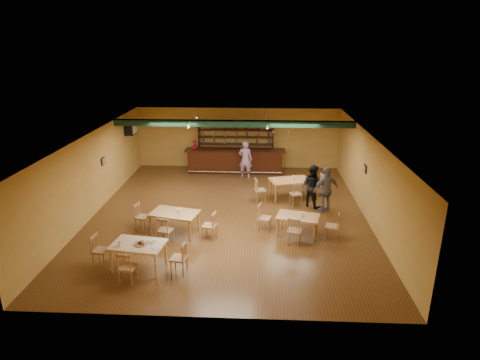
# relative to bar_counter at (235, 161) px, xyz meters

# --- Properties ---
(floor) EXTENTS (12.00, 12.00, 0.00)m
(floor) POSITION_rel_bar_counter_xyz_m (0.08, -5.15, -0.56)
(floor) COLOR #523217
(floor) RESTS_ON ground
(ceiling_beam) EXTENTS (10.00, 0.30, 0.25)m
(ceiling_beam) POSITION_rel_bar_counter_xyz_m (0.08, -2.35, 2.31)
(ceiling_beam) COLOR #10311F
(ceiling_beam) RESTS_ON ceiling
(track_rail_left) EXTENTS (0.05, 2.50, 0.05)m
(track_rail_left) POSITION_rel_bar_counter_xyz_m (-1.72, -1.75, 2.38)
(track_rail_left) COLOR silver
(track_rail_left) RESTS_ON ceiling
(track_rail_right) EXTENTS (0.05, 2.50, 0.05)m
(track_rail_right) POSITION_rel_bar_counter_xyz_m (1.48, -1.75, 2.38)
(track_rail_right) COLOR silver
(track_rail_right) RESTS_ON ceiling
(ac_unit) EXTENTS (0.34, 0.70, 0.48)m
(ac_unit) POSITION_rel_bar_counter_xyz_m (-4.72, -0.95, 1.79)
(ac_unit) COLOR silver
(ac_unit) RESTS_ON wall_left
(picture_left) EXTENTS (0.04, 0.34, 0.28)m
(picture_left) POSITION_rel_bar_counter_xyz_m (-4.89, -4.15, 1.14)
(picture_left) COLOR black
(picture_left) RESTS_ON wall_left
(picture_right) EXTENTS (0.04, 0.34, 0.28)m
(picture_right) POSITION_rel_bar_counter_xyz_m (5.05, -4.65, 1.14)
(picture_right) COLOR black
(picture_right) RESTS_ON wall_right
(bar_counter) EXTENTS (4.82, 0.85, 1.13)m
(bar_counter) POSITION_rel_bar_counter_xyz_m (0.00, 0.00, 0.00)
(bar_counter) COLOR black
(bar_counter) RESTS_ON ground
(back_bar_hutch) EXTENTS (3.73, 0.40, 2.28)m
(back_bar_hutch) POSITION_rel_bar_counter_xyz_m (0.00, 0.63, 0.57)
(back_bar_hutch) COLOR black
(back_bar_hutch) RESTS_ON ground
(poinsettia) EXTENTS (0.31, 0.31, 0.43)m
(poinsettia) POSITION_rel_bar_counter_xyz_m (-1.96, 0.00, 0.78)
(poinsettia) COLOR #A90F24
(poinsettia) RESTS_ON bar_counter
(dining_table_b) EXTENTS (1.79, 1.35, 0.80)m
(dining_table_b) POSITION_rel_bar_counter_xyz_m (2.43, -3.39, -0.17)
(dining_table_b) COLOR #A7773B
(dining_table_b) RESTS_ON ground
(dining_table_c) EXTENTS (1.72, 1.26, 0.77)m
(dining_table_c) POSITION_rel_bar_counter_xyz_m (-1.59, -6.84, -0.18)
(dining_table_c) COLOR #A7773B
(dining_table_c) RESTS_ON ground
(dining_table_d) EXTENTS (1.52, 1.12, 0.68)m
(dining_table_d) POSITION_rel_bar_counter_xyz_m (2.48, -6.71, -0.22)
(dining_table_d) COLOR #A7773B
(dining_table_d) RESTS_ON ground
(near_table) EXTENTS (1.57, 1.13, 0.78)m
(near_table) POSITION_rel_bar_counter_xyz_m (-2.17, -9.07, -0.18)
(near_table) COLOR beige
(near_table) RESTS_ON ground
(pizza_tray) EXTENTS (0.48, 0.48, 0.01)m
(pizza_tray) POSITION_rel_bar_counter_xyz_m (-2.06, -9.07, 0.22)
(pizza_tray) COLOR silver
(pizza_tray) RESTS_ON near_table
(parmesan_shaker) EXTENTS (0.08, 0.08, 0.11)m
(parmesan_shaker) POSITION_rel_bar_counter_xyz_m (-2.63, -9.23, 0.27)
(parmesan_shaker) COLOR #EAE5C6
(parmesan_shaker) RESTS_ON near_table
(napkin_stack) EXTENTS (0.23, 0.20, 0.03)m
(napkin_stack) POSITION_rel_bar_counter_xyz_m (-1.80, -8.87, 0.23)
(napkin_stack) COLOR white
(napkin_stack) RESTS_ON near_table
(pizza_server) EXTENTS (0.33, 0.20, 0.00)m
(pizza_server) POSITION_rel_bar_counter_xyz_m (-1.91, -9.02, 0.23)
(pizza_server) COLOR silver
(pizza_server) RESTS_ON pizza_tray
(side_plate) EXTENTS (0.25, 0.25, 0.01)m
(side_plate) POSITION_rel_bar_counter_xyz_m (-1.60, -9.28, 0.22)
(side_plate) COLOR white
(side_plate) RESTS_ON near_table
(patron_bar) EXTENTS (0.71, 0.53, 1.77)m
(patron_bar) POSITION_rel_bar_counter_xyz_m (0.53, -0.83, 0.32)
(patron_bar) COLOR #A454B6
(patron_bar) RESTS_ON ground
(patron_right_a) EXTENTS (1.04, 1.02, 1.68)m
(patron_right_a) POSITION_rel_bar_counter_xyz_m (3.23, -4.19, 0.28)
(patron_right_a) COLOR black
(patron_right_a) RESTS_ON ground
(patron_right_b) EXTENTS (1.12, 0.80, 1.77)m
(patron_right_b) POSITION_rel_bar_counter_xyz_m (3.68, -4.71, 0.32)
(patron_right_b) COLOR slate
(patron_right_b) RESTS_ON ground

